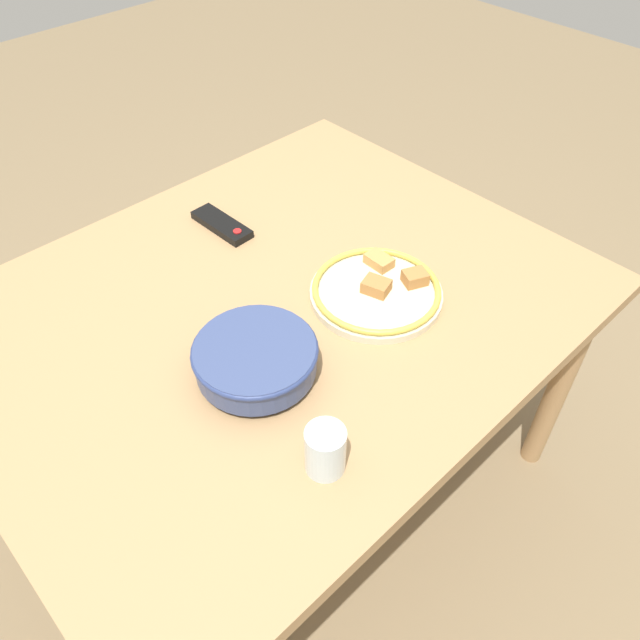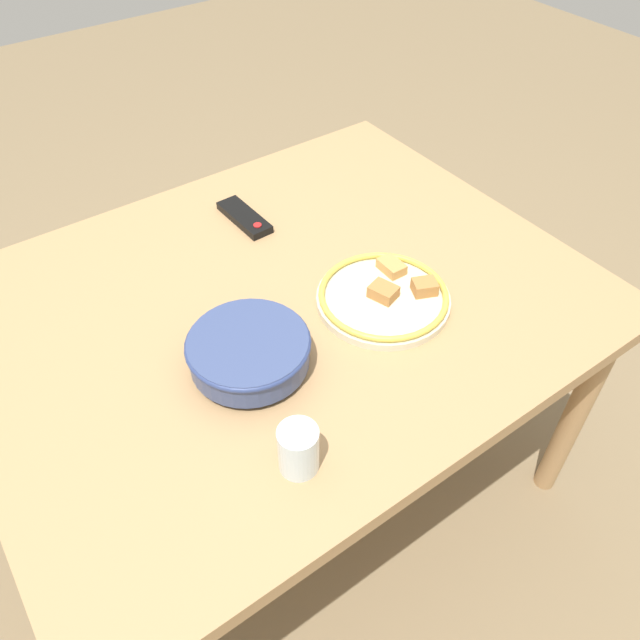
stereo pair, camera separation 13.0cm
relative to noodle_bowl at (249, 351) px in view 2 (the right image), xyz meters
name	(u,v)px [view 2 (the right image)]	position (x,y,z in m)	size (l,w,h in m)	color
ground_plane	(291,472)	(0.16, 0.14, -0.78)	(8.00, 8.00, 0.00)	#7F6B4C
dining_table	(282,319)	(0.16, 0.14, -0.12)	(1.36, 1.09, 0.74)	tan
noodle_bowl	(249,351)	(0.00, 0.00, 0.00)	(0.25, 0.25, 0.08)	#384775
food_plate	(384,296)	(0.34, -0.01, -0.03)	(0.30, 0.30, 0.05)	beige
tv_remote	(244,217)	(0.25, 0.44, -0.03)	(0.07, 0.18, 0.02)	black
drinking_glass	(298,449)	(-0.05, -0.25, 0.00)	(0.07, 0.07, 0.10)	silver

